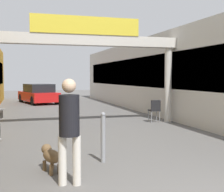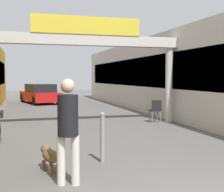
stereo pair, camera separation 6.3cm
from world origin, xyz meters
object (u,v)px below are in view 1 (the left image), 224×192
object	(u,v)px
cafe_chair_black_nearer	(155,109)
parked_car_red	(38,94)
pedestrian_with_dog	(69,124)
bollard_post_metal	(103,137)
dog_on_leash	(51,156)

from	to	relation	value
cafe_chair_black_nearer	parked_car_red	bearing A→B (deg)	110.49
pedestrian_with_dog	parked_car_red	xyz separation A→B (m)	(0.43, 16.75, -0.38)
cafe_chair_black_nearer	parked_car_red	xyz separation A→B (m)	(-3.93, 10.51, 0.10)
bollard_post_metal	cafe_chair_black_nearer	distance (m)	6.13
cafe_chair_black_nearer	parked_car_red	world-z (taller)	parked_car_red
dog_on_leash	cafe_chair_black_nearer	xyz separation A→B (m)	(4.59, 5.40, 0.23)
dog_on_leash	parked_car_red	size ratio (longest dim) A/B	0.16
dog_on_leash	parked_car_red	distance (m)	15.93
pedestrian_with_dog	bollard_post_metal	distance (m)	1.56
dog_on_leash	bollard_post_metal	bearing A→B (deg)	17.15
dog_on_leash	bollard_post_metal	world-z (taller)	bollard_post_metal
dog_on_leash	cafe_chair_black_nearer	size ratio (longest dim) A/B	0.79
dog_on_leash	bollard_post_metal	xyz separation A→B (m)	(1.13, 0.35, 0.24)
pedestrian_with_dog	dog_on_leash	bearing A→B (deg)	105.60
parked_car_red	cafe_chair_black_nearer	bearing A→B (deg)	-69.51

